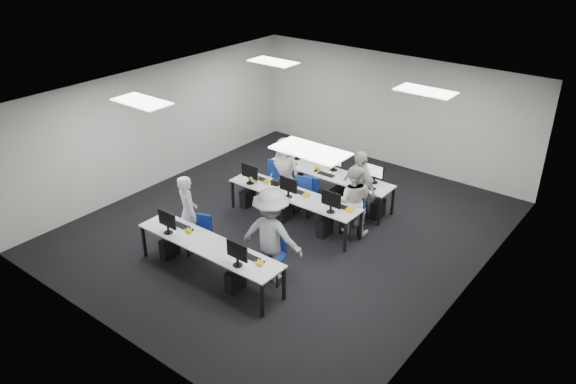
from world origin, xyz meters
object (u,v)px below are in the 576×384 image
Objects in this scene: chair_7 at (356,212)px; student_3 at (359,187)px; desk_front at (209,246)px; chair_2 at (272,190)px; chair_4 at (351,219)px; photographer at (272,235)px; student_1 at (353,200)px; student_2 at (285,170)px; chair_6 at (307,198)px; student_0 at (188,213)px; desk_mid at (293,196)px; chair_0 at (200,242)px; chair_1 at (272,265)px; chair_5 at (280,183)px; chair_3 at (306,202)px.

chair_7 is 0.51× the size of student_3.
desk_front is 3.38m from chair_2.
photographer is at bearing -116.35° from chair_4.
student_2 reaches higher than student_1.
chair_7 is at bearing -6.93° from chair_2.
student_2 is (-2.09, 0.34, 0.00)m from student_1.
chair_2 is 0.91m from chair_6.
student_2 reaches higher than chair_4.
student_0 is at bearing -121.63° from chair_6.
student_3 is at bearing -4.66° from chair_6.
chair_0 is (-0.75, -2.13, -0.42)m from desk_mid.
chair_1 is at bearing -151.59° from student_0.
student_3 reaches higher than student_1.
chair_6 is 1.51m from student_1.
desk_mid is 3.51× the size of chair_6.
chair_5 is at bearing 147.57° from student_2.
student_3 is at bearing 40.80° from desk_mid.
student_2 is at bearing -156.68° from student_3.
chair_6 is (0.90, 0.15, 0.03)m from chair_2.
student_2 is (-0.86, 0.80, 0.11)m from desk_mid.
desk_mid is 3.93× the size of chair_0.
student_1 is at bearing 33.50° from chair_0.
student_1 reaches higher than chair_3.
student_0 is (-1.08, 0.50, 0.13)m from desk_front.
chair_4 is 0.47× the size of photographer.
desk_mid is at bearing 100.36° from chair_1.
chair_4 is at bearing -79.23° from student_1.
chair_3 is at bearing 96.14° from chair_1.
student_0 is at bearing -106.22° from student_3.
chair_1 is 1.06× the size of chair_7.
student_0 is 3.44m from student_1.
desk_front is 1.00× the size of desk_mid.
chair_5 reaches higher than chair_4.
chair_4 is at bearing -16.02° from chair_2.
chair_1 is 1.01× the size of chair_6.
student_0 is (-1.02, -2.66, 0.54)m from chair_3.
desk_front is 3.67× the size of chair_4.
chair_7 is at bearing 39.61° from chair_0.
chair_0 is 2.73m from chair_2.
chair_6 reaches higher than chair_0.
student_2 is at bearing -70.69° from student_0.
chair_1 is at bearing -65.75° from chair_2.
student_0 reaches higher than desk_mid.
desk_front is 3.70m from student_3.
chair_3 is 0.98m from student_2.
chair_6 is at bearing -35.96° from student_1.
desk_mid is 1.32m from student_1.
student_0 is 3.73m from student_3.
chair_2 is 2.27m from student_3.
student_3 is (0.13, 2.86, 0.56)m from chair_1.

